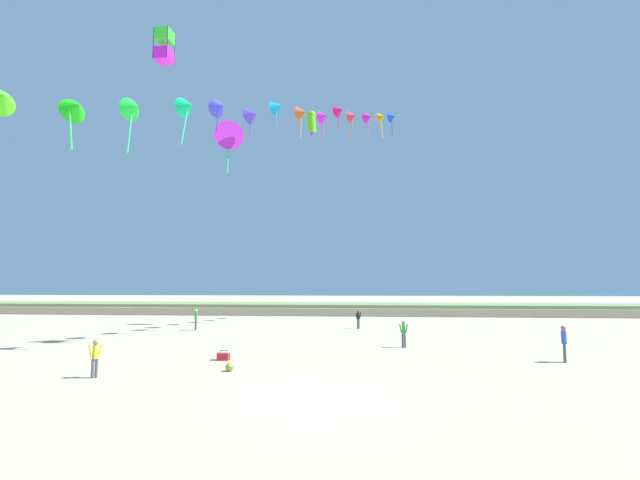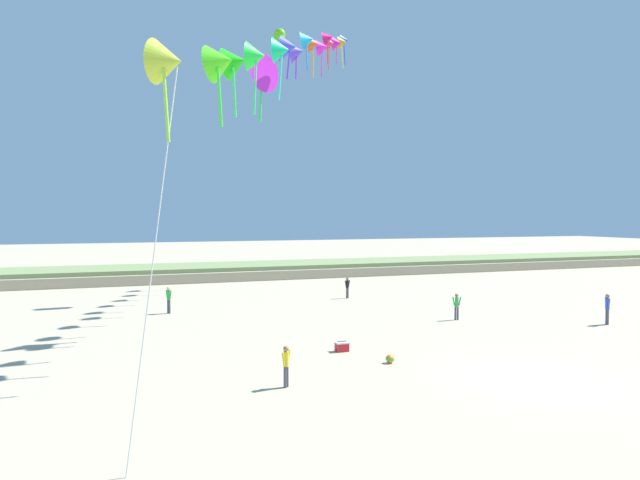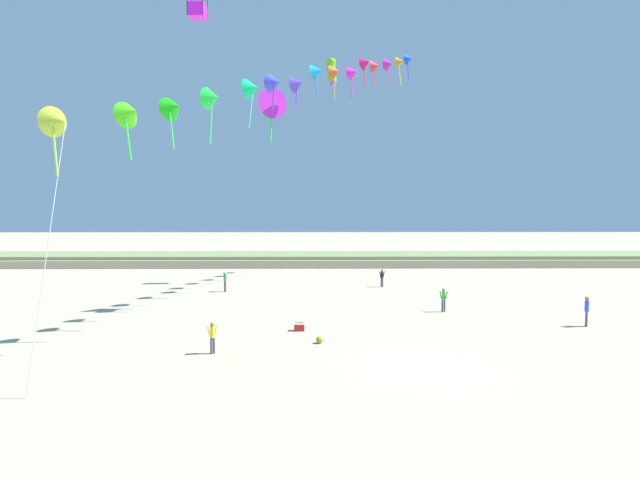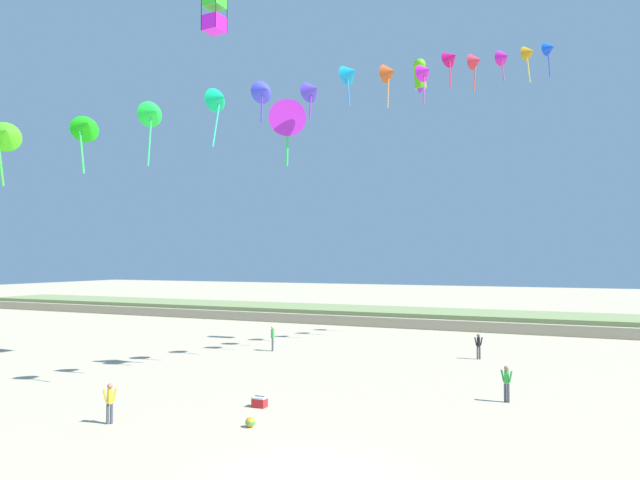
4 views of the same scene
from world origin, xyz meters
name	(u,v)px [view 4 (image 4 of 4)]	position (x,y,z in m)	size (l,w,h in m)	color
dune_ridge	(489,320)	(0.00, 39.19, 0.63)	(120.00, 8.95, 1.27)	tan
person_near_left	(110,400)	(-8.93, 2.17, 0.85)	(0.44, 0.39, 1.48)	#474C56
person_near_right	(479,345)	(1.57, 21.61, 0.88)	(0.51, 0.30, 1.53)	#474C56
person_mid_center	(273,336)	(-11.41, 19.37, 0.97)	(0.36, 0.55, 1.68)	#474C56
person_far_right	(507,381)	(4.17, 11.35, 0.89)	(0.53, 0.25, 1.54)	#474C56
kite_banner_string	(354,79)	(-3.88, 14.57, 15.84)	(20.61, 35.87, 22.69)	#AFCA31
large_kite_low_lead	(287,119)	(-7.10, 12.96, 13.60)	(2.08, 1.52, 3.54)	#D228D1
large_kite_mid_trail	(420,75)	(-2.68, 24.63, 18.93)	(1.16, 1.08, 2.50)	#5CD115
large_kite_high_solo	(214,12)	(-11.87, 13.05, 20.32)	(1.16, 1.16, 2.29)	#EB1CF1
beach_cooler	(260,402)	(-5.05, 6.46, 0.21)	(0.58, 0.41, 0.46)	red
beach_ball	(250,422)	(-3.96, 3.88, 0.18)	(0.36, 0.36, 0.36)	orange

